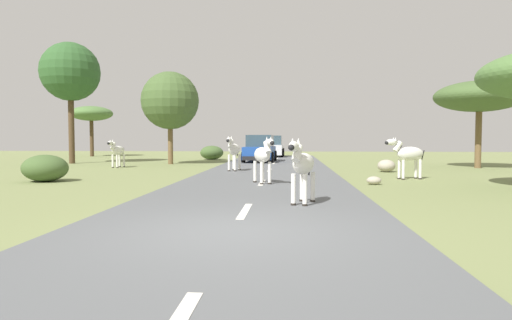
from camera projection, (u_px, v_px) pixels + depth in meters
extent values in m
plane|color=olive|center=(230.00, 234.00, 7.43)|extent=(90.00, 90.00, 0.00)
cube|color=#56595B|center=(233.00, 232.00, 7.43)|extent=(6.00, 64.00, 0.05)
cube|color=silver|center=(245.00, 211.00, 9.42)|extent=(0.16, 2.00, 0.01)
cube|color=silver|center=(262.00, 183.00, 15.40)|extent=(0.16, 2.00, 0.01)
cube|color=silver|center=(270.00, 170.00, 21.37)|extent=(0.16, 2.00, 0.01)
cube|color=silver|center=(274.00, 163.00, 27.35)|extent=(0.16, 2.00, 0.01)
cube|color=silver|center=(277.00, 158.00, 33.32)|extent=(0.16, 2.00, 0.01)
ellipsoid|color=silver|center=(234.00, 149.00, 20.97)|extent=(0.64, 1.20, 0.54)
cylinder|color=silver|center=(229.00, 163.00, 20.68)|extent=(0.13, 0.13, 0.78)
cylinder|color=#28231E|center=(229.00, 171.00, 20.70)|extent=(0.15, 0.15, 0.05)
cylinder|color=silver|center=(235.00, 163.00, 20.61)|extent=(0.13, 0.13, 0.78)
cylinder|color=#28231E|center=(235.00, 171.00, 20.63)|extent=(0.15, 0.15, 0.05)
cylinder|color=silver|center=(234.00, 162.00, 21.40)|extent=(0.13, 0.13, 0.78)
cylinder|color=#28231E|center=(234.00, 169.00, 21.42)|extent=(0.15, 0.15, 0.05)
cylinder|color=silver|center=(239.00, 162.00, 21.33)|extent=(0.13, 0.13, 0.78)
cylinder|color=#28231E|center=(239.00, 170.00, 21.35)|extent=(0.15, 0.15, 0.05)
cylinder|color=silver|center=(231.00, 144.00, 20.43)|extent=(0.27, 0.44, 0.46)
cube|color=black|center=(231.00, 142.00, 20.43)|extent=(0.10, 0.38, 0.31)
ellipsoid|color=silver|center=(229.00, 140.00, 20.16)|extent=(0.29, 0.52, 0.25)
ellipsoid|color=black|center=(228.00, 141.00, 19.97)|extent=(0.17, 0.20, 0.15)
cone|color=silver|center=(228.00, 137.00, 20.30)|extent=(0.11, 0.11, 0.14)
cone|color=silver|center=(231.00, 137.00, 20.26)|extent=(0.11, 0.11, 0.14)
cylinder|color=black|center=(238.00, 151.00, 21.53)|extent=(0.07, 0.16, 0.46)
ellipsoid|color=silver|center=(410.00, 154.00, 17.17)|extent=(1.21, 0.78, 0.53)
cylinder|color=silver|center=(399.00, 169.00, 17.24)|extent=(0.14, 0.14, 0.77)
cylinder|color=#28231E|center=(399.00, 178.00, 17.26)|extent=(0.16, 0.16, 0.05)
cylinder|color=silver|center=(403.00, 170.00, 16.97)|extent=(0.14, 0.14, 0.77)
cylinder|color=#28231E|center=(403.00, 179.00, 16.98)|extent=(0.16, 0.16, 0.05)
cylinder|color=silver|center=(416.00, 169.00, 17.43)|extent=(0.14, 0.14, 0.77)
cylinder|color=#28231E|center=(416.00, 178.00, 17.44)|extent=(0.16, 0.16, 0.05)
cylinder|color=silver|center=(420.00, 169.00, 17.15)|extent=(0.14, 0.14, 0.77)
cylinder|color=#28231E|center=(420.00, 179.00, 17.17)|extent=(0.16, 0.16, 0.05)
cylinder|color=silver|center=(398.00, 147.00, 17.02)|extent=(0.45, 0.32, 0.45)
cube|color=black|center=(398.00, 144.00, 17.01)|extent=(0.37, 0.16, 0.31)
ellipsoid|color=silver|center=(392.00, 142.00, 16.95)|extent=(0.53, 0.35, 0.25)
ellipsoid|color=black|center=(387.00, 143.00, 16.90)|extent=(0.21, 0.19, 0.15)
cone|color=silver|center=(393.00, 139.00, 17.04)|extent=(0.12, 0.12, 0.14)
cone|color=silver|center=(396.00, 139.00, 16.90)|extent=(0.12, 0.12, 0.14)
cylinder|color=black|center=(423.00, 156.00, 17.31)|extent=(0.16, 0.09, 0.46)
ellipsoid|color=silver|center=(262.00, 155.00, 15.14)|extent=(0.83, 1.19, 0.52)
cylinder|color=silver|center=(262.00, 173.00, 14.79)|extent=(0.14, 0.14, 0.75)
cylinder|color=#28231E|center=(262.00, 184.00, 14.80)|extent=(0.17, 0.17, 0.05)
cylinder|color=silver|center=(270.00, 173.00, 14.87)|extent=(0.14, 0.14, 0.75)
cylinder|color=#28231E|center=(270.00, 183.00, 14.89)|extent=(0.17, 0.17, 0.05)
cylinder|color=silver|center=(255.00, 172.00, 15.47)|extent=(0.14, 0.14, 0.75)
cylinder|color=#28231E|center=(255.00, 182.00, 15.49)|extent=(0.17, 0.17, 0.05)
cylinder|color=silver|center=(263.00, 171.00, 15.56)|extent=(0.14, 0.14, 0.75)
cylinder|color=#28231E|center=(263.00, 181.00, 15.58)|extent=(0.17, 0.17, 0.05)
cylinder|color=silver|center=(267.00, 147.00, 14.63)|extent=(0.34, 0.44, 0.44)
cube|color=black|center=(267.00, 145.00, 14.62)|extent=(0.18, 0.35, 0.31)
ellipsoid|color=silver|center=(270.00, 142.00, 14.37)|extent=(0.37, 0.52, 0.24)
ellipsoid|color=black|center=(272.00, 143.00, 14.19)|extent=(0.19, 0.21, 0.14)
cone|color=silver|center=(267.00, 139.00, 14.46)|extent=(0.12, 0.12, 0.14)
cone|color=silver|center=(271.00, 139.00, 14.50)|extent=(0.12, 0.12, 0.14)
cylinder|color=black|center=(257.00, 157.00, 15.67)|extent=(0.10, 0.16, 0.45)
ellipsoid|color=silver|center=(303.00, 164.00, 10.45)|extent=(0.74, 1.15, 0.51)
cylinder|color=silver|center=(293.00, 189.00, 10.21)|extent=(0.13, 0.13, 0.73)
cylinder|color=#28231E|center=(293.00, 204.00, 10.23)|extent=(0.15, 0.15, 0.05)
cylinder|color=silver|center=(305.00, 190.00, 10.11)|extent=(0.13, 0.13, 0.73)
cylinder|color=#28231E|center=(305.00, 205.00, 10.12)|extent=(0.15, 0.15, 0.05)
cylinder|color=silver|center=(302.00, 186.00, 10.86)|extent=(0.13, 0.13, 0.73)
cylinder|color=#28231E|center=(302.00, 200.00, 10.87)|extent=(0.15, 0.15, 0.05)
cylinder|color=silver|center=(313.00, 187.00, 10.75)|extent=(0.13, 0.13, 0.73)
cylinder|color=#28231E|center=(313.00, 201.00, 10.77)|extent=(0.15, 0.15, 0.05)
cylinder|color=silver|center=(297.00, 153.00, 9.97)|extent=(0.30, 0.42, 0.43)
cube|color=black|center=(297.00, 149.00, 9.96)|extent=(0.15, 0.35, 0.30)
ellipsoid|color=silver|center=(294.00, 146.00, 9.72)|extent=(0.33, 0.50, 0.23)
ellipsoid|color=black|center=(291.00, 147.00, 9.55)|extent=(0.18, 0.20, 0.14)
cone|color=silver|center=(293.00, 141.00, 9.85)|extent=(0.11, 0.11, 0.14)
cone|color=silver|center=(298.00, 141.00, 9.80)|extent=(0.11, 0.11, 0.14)
cylinder|color=black|center=(309.00, 166.00, 10.95)|extent=(0.08, 0.16, 0.43)
ellipsoid|color=silver|center=(118.00, 150.00, 23.99)|extent=(0.58, 1.10, 0.49)
cylinder|color=silver|center=(113.00, 161.00, 23.72)|extent=(0.12, 0.12, 0.71)
cylinder|color=#28231E|center=(113.00, 167.00, 23.74)|extent=(0.14, 0.14, 0.05)
cylinder|color=silver|center=(117.00, 161.00, 23.66)|extent=(0.12, 0.12, 0.71)
cylinder|color=#28231E|center=(117.00, 167.00, 23.68)|extent=(0.14, 0.14, 0.05)
cylinder|color=silver|center=(120.00, 161.00, 24.39)|extent=(0.12, 0.12, 0.71)
cylinder|color=#28231E|center=(120.00, 167.00, 24.40)|extent=(0.14, 0.14, 0.05)
cylinder|color=silver|center=(124.00, 161.00, 24.32)|extent=(0.12, 0.12, 0.71)
cylinder|color=#28231E|center=(124.00, 167.00, 24.34)|extent=(0.14, 0.14, 0.05)
cylinder|color=silver|center=(113.00, 146.00, 23.50)|extent=(0.25, 0.40, 0.42)
cube|color=black|center=(113.00, 144.00, 23.49)|extent=(0.09, 0.35, 0.29)
ellipsoid|color=silver|center=(110.00, 143.00, 23.25)|extent=(0.26, 0.48, 0.23)
ellipsoid|color=black|center=(108.00, 143.00, 23.07)|extent=(0.16, 0.18, 0.14)
cone|color=silver|center=(110.00, 141.00, 23.37)|extent=(0.10, 0.10, 0.13)
cone|color=silver|center=(113.00, 141.00, 23.34)|extent=(0.10, 0.10, 0.13)
cylinder|color=black|center=(123.00, 152.00, 24.51)|extent=(0.06, 0.15, 0.42)
cube|color=#1E479E|center=(260.00, 153.00, 29.13)|extent=(1.96, 4.27, 0.80)
cube|color=#334751|center=(260.00, 141.00, 29.29)|extent=(1.72, 2.26, 0.76)
cube|color=black|center=(256.00, 158.00, 27.00)|extent=(1.71, 0.23, 0.24)
cylinder|color=black|center=(243.00, 157.00, 27.90)|extent=(0.25, 0.69, 0.68)
cylinder|color=black|center=(272.00, 157.00, 27.70)|extent=(0.25, 0.69, 0.68)
cylinder|color=black|center=(249.00, 155.00, 30.58)|extent=(0.25, 0.69, 0.68)
cylinder|color=black|center=(275.00, 156.00, 30.38)|extent=(0.25, 0.69, 0.68)
cube|color=silver|center=(272.00, 149.00, 37.03)|extent=(1.85, 4.22, 0.80)
cube|color=#334751|center=(272.00, 140.00, 36.79)|extent=(1.67, 2.22, 0.76)
cube|color=black|center=(273.00, 152.00, 39.19)|extent=(1.71, 0.18, 0.24)
cylinder|color=black|center=(283.00, 152.00, 38.31)|extent=(0.23, 0.68, 0.68)
cylinder|color=black|center=(262.00, 152.00, 38.47)|extent=(0.23, 0.68, 0.68)
cylinder|color=black|center=(282.00, 153.00, 35.62)|extent=(0.23, 0.68, 0.68)
cylinder|color=black|center=(260.00, 153.00, 35.78)|extent=(0.23, 0.68, 0.68)
cylinder|color=#4C3823|center=(71.00, 129.00, 27.70)|extent=(0.35, 0.35, 4.26)
sphere|color=#2D5628|center=(70.00, 72.00, 27.52)|extent=(3.61, 3.61, 3.61)
cylinder|color=brown|center=(170.00, 144.00, 27.11)|extent=(0.31, 0.31, 2.47)
sphere|color=#425B2D|center=(170.00, 101.00, 26.98)|extent=(3.50, 3.50, 3.50)
cylinder|color=brown|center=(478.00, 140.00, 23.49)|extent=(0.32, 0.32, 2.98)
ellipsoid|color=#425B2D|center=(479.00, 96.00, 23.38)|extent=(4.60, 4.60, 1.61)
cylinder|color=#4C3823|center=(92.00, 139.00, 38.32)|extent=(0.32, 0.32, 3.07)
ellipsoid|color=#4C7038|center=(91.00, 113.00, 38.21)|extent=(3.61, 3.61, 1.26)
ellipsoid|color=#425B2D|center=(212.00, 153.00, 32.74)|extent=(1.71, 1.54, 1.03)
ellipsoid|color=#425B2D|center=(45.00, 168.00, 16.24)|extent=(1.65, 1.48, 0.99)
ellipsoid|color=gray|center=(35.00, 171.00, 17.99)|extent=(0.74, 0.75, 0.50)
ellipsoid|color=#A89E8C|center=(374.00, 181.00, 15.20)|extent=(0.50, 0.39, 0.28)
ellipsoid|color=#A89E8C|center=(386.00, 166.00, 20.81)|extent=(0.82, 0.82, 0.58)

